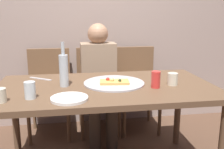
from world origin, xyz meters
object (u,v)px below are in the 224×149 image
at_px(table_knife, 41,79).
at_px(chair_middle, 98,84).
at_px(pizza_tray, 114,83).
at_px(chair_right, 136,83).
at_px(wine_glass, 173,79).
at_px(pizza_slice_last, 114,82).
at_px(chair_left, 49,86).
at_px(plate_stack, 69,98).
at_px(soda_can, 156,80).
at_px(wine_bottle, 64,70).
at_px(tumbler_near, 0,95).
at_px(tumbler_far, 30,90).
at_px(dining_table, 106,95).
at_px(guest_in_sweater, 99,76).

bearing_deg(table_knife, chair_middle, 82.29).
relative_size(pizza_tray, chair_right, 0.52).
distance_m(wine_glass, table_knife, 1.06).
distance_m(pizza_slice_last, chair_middle, 0.87).
distance_m(wine_glass, chair_left, 1.37).
bearing_deg(plate_stack, chair_left, 100.93).
height_order(soda_can, plate_stack, soda_can).
bearing_deg(plate_stack, pizza_tray, 44.08).
bearing_deg(wine_bottle, pizza_slice_last, -2.13).
xyz_separation_m(wine_bottle, tumbler_near, (-0.38, -0.30, -0.08)).
distance_m(tumbler_far, plate_stack, 0.26).
relative_size(dining_table, wine_bottle, 4.95).
bearing_deg(wine_bottle, chair_middle, 67.76).
bearing_deg(chair_left, dining_table, 120.03).
height_order(wine_glass, guest_in_sweater, guest_in_sweater).
height_order(dining_table, soda_can, soda_can).
distance_m(pizza_slice_last, tumbler_near, 0.81).
xyz_separation_m(chair_right, guest_in_sweater, (-0.43, -0.15, 0.13)).
relative_size(wine_glass, soda_can, 0.76).
relative_size(tumbler_near, table_knife, 0.40).
bearing_deg(chair_right, chair_middle, 0.00).
height_order(dining_table, plate_stack, plate_stack).
bearing_deg(guest_in_sweater, chair_left, -16.35).
xyz_separation_m(tumbler_near, guest_in_sweater, (0.71, 0.96, -0.14)).
xyz_separation_m(pizza_slice_last, soda_can, (0.29, -0.13, 0.04)).
xyz_separation_m(pizza_slice_last, chair_left, (-0.56, 0.83, -0.25)).
xyz_separation_m(pizza_tray, chair_middle, (-0.04, 0.81, -0.23)).
relative_size(pizza_slice_last, guest_in_sweater, 0.20).
relative_size(dining_table, chair_left, 1.82).
bearing_deg(wine_glass, pizza_slice_last, 169.79).
distance_m(pizza_slice_last, guest_in_sweater, 0.69).
xyz_separation_m(tumbler_far, chair_middle, (0.54, 1.07, -0.28)).
height_order(pizza_tray, tumbler_near, tumbler_near).
bearing_deg(pizza_slice_last, dining_table, -166.32).
distance_m(tumbler_far, soda_can, 0.88).
distance_m(wine_bottle, soda_can, 0.68).
relative_size(soda_can, chair_middle, 0.14).
relative_size(tumbler_far, chair_middle, 0.12).
bearing_deg(table_knife, soda_can, 11.05).
relative_size(chair_right, guest_in_sweater, 0.77).
distance_m(tumbler_near, chair_right, 1.62).
bearing_deg(plate_stack, wine_glass, 16.37).
xyz_separation_m(plate_stack, chair_left, (-0.22, 1.14, -0.24)).
distance_m(tumbler_far, guest_in_sweater, 1.08).
xyz_separation_m(plate_stack, chair_middle, (0.30, 1.14, -0.24)).
distance_m(wine_bottle, table_knife, 0.34).
xyz_separation_m(tumbler_far, soda_can, (0.87, 0.11, 0.01)).
height_order(wine_bottle, chair_middle, wine_bottle).
bearing_deg(chair_left, chair_right, -180.00).
xyz_separation_m(wine_bottle, plate_stack, (0.04, -0.32, -0.12)).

